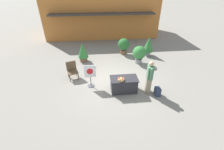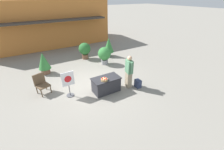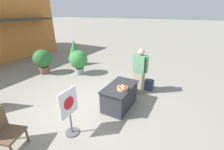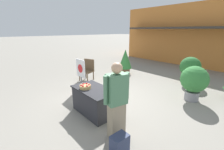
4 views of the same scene
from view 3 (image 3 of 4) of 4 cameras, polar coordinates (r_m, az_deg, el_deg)
The scene contains 10 objects.
ground_plane at distance 5.22m, azimuth -6.97°, elevation -11.15°, with size 120.00×120.00×0.00m, color gray.
display_table at distance 4.94m, azimuth 2.94°, elevation -8.03°, with size 1.37×0.77×0.75m.
apple_basket at distance 4.52m, azimuth 3.97°, elevation -4.95°, with size 0.31×0.31×0.13m.
person_visitor at distance 5.63m, azimuth 10.56°, elevation 1.49°, with size 0.34×0.60×1.73m.
backpack at distance 6.19m, azimuth 13.90°, elevation -3.61°, with size 0.24×0.34×0.42m.
poster_board at distance 3.89m, azimuth -15.90°, elevation -13.07°, with size 0.58×0.36×1.27m.
patio_chair at distance 4.23m, azimuth -36.28°, elevation -16.52°, with size 0.70×0.70×0.99m.
potted_plant_near_left at distance 8.17m, azimuth -24.92°, elevation 5.31°, with size 0.87×0.87×1.22m.
potted_plant_far_right at distance 8.94m, azimuth -14.16°, elevation 9.03°, with size 0.77×0.77×1.45m.
potted_plant_near_right at distance 7.53m, azimuth -12.63°, elevation 5.43°, with size 0.89×0.89×1.20m.
Camera 3 is at (-3.46, -2.59, 2.93)m, focal length 24.00 mm.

